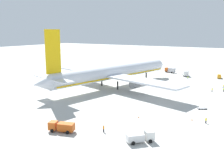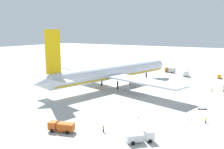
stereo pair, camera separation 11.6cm
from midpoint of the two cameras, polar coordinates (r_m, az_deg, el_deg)
The scene contains 17 objects.
ground_plane at distance 111.41m, azimuth 0.66°, elevation -2.80°, with size 600.00×600.00×0.00m, color #B2B2AD.
airliner at distance 109.14m, azimuth 0.15°, elevation 0.46°, with size 76.72×72.59×25.60m.
service_truck_0 at distance 152.38m, azimuth 13.52°, elevation 1.05°, with size 4.07×6.80×2.97m.
service_truck_1 at distance 142.84m, azimuth 16.93°, elevation 0.32°, with size 7.11×4.64×3.20m.
service_truck_2 at distance 63.59m, azimuth -11.72°, elevation -11.82°, with size 3.97×6.85×2.44m.
service_truck_3 at distance 57.43m, azimuth 6.69°, elevation -14.22°, with size 6.13×6.07×2.49m.
service_van at distance 142.39m, azimuth 23.87°, elevation -0.41°, with size 4.90×2.76×1.97m.
baggage_cart_0 at distance 84.80m, azimuth 20.33°, elevation -7.43°, with size 2.72×3.36×0.40m.
ground_worker_0 at distance 109.50m, azimuth 22.43°, elevation -3.35°, with size 0.54×0.54×1.70m.
ground_worker_1 at distance 72.40m, azimuth 21.18°, elevation -10.02°, with size 0.56×0.56×1.64m.
ground_worker_2 at distance 62.23m, azimuth -1.97°, elevation -12.59°, with size 0.52×0.52×1.76m.
ground_worker_3 at distance 111.45m, azimuth 24.68°, elevation -3.27°, with size 0.55×0.55×1.77m.
ground_worker_4 at distance 133.59m, azimuth 17.40°, elevation -0.74°, with size 0.56×0.56×1.63m.
ground_worker_5 at distance 118.37m, azimuth 24.67°, elevation -2.56°, with size 0.52×0.52×1.64m.
traffic_cone_0 at distance 72.34m, azimuth 6.31°, elevation -9.86°, with size 0.36×0.36×0.55m, color orange.
traffic_cone_1 at distance 141.16m, azimuth 14.53°, elevation -0.26°, with size 0.36×0.36×0.55m, color orange.
traffic_cone_2 at distance 73.60m, azimuth 18.25°, elevation -9.97°, with size 0.36×0.36×0.55m, color orange.
Camera 2 is at (-93.30, -55.55, 24.90)m, focal length 39.01 mm.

